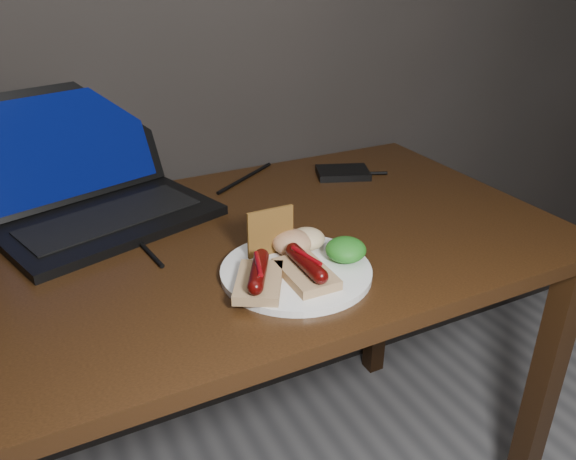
# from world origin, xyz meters

# --- Properties ---
(desk) EXTENTS (1.40, 0.70, 0.75)m
(desk) POSITION_xyz_m (0.00, 1.38, 0.66)
(desk) COLOR #371F0D
(desk) RESTS_ON ground
(laptop) EXTENTS (0.48, 0.43, 0.25)m
(laptop) POSITION_xyz_m (-0.14, 1.60, 0.81)
(laptop) COLOR black
(laptop) RESTS_ON desk
(hard_drive) EXTENTS (0.15, 0.12, 0.02)m
(hard_drive) POSITION_xyz_m (0.43, 1.57, 0.76)
(hard_drive) COLOR black
(hard_drive) RESTS_ON desk
(desk_cables) EXTENTS (1.07, 0.39, 0.01)m
(desk_cables) POSITION_xyz_m (-0.00, 1.55, 0.75)
(desk_cables) COLOR black
(desk_cables) RESTS_ON desk
(plate) EXTENTS (0.30, 0.30, 0.01)m
(plate) POSITION_xyz_m (0.12, 1.21, 0.76)
(plate) COLOR white
(plate) RESTS_ON desk
(bread_sausage_left) EXTENTS (0.12, 0.13, 0.04)m
(bread_sausage_left) POSITION_xyz_m (0.04, 1.19, 0.78)
(bread_sausage_left) COLOR tan
(bread_sausage_left) RESTS_ON plate
(bread_sausage_center) EXTENTS (0.07, 0.12, 0.04)m
(bread_sausage_center) POSITION_xyz_m (0.12, 1.18, 0.78)
(bread_sausage_center) COLOR tan
(bread_sausage_center) RESTS_ON plate
(crispbread) EXTENTS (0.09, 0.01, 0.08)m
(crispbread) POSITION_xyz_m (0.10, 1.28, 0.80)
(crispbread) COLOR olive
(crispbread) RESTS_ON plate
(salad_greens) EXTENTS (0.07, 0.07, 0.04)m
(salad_greens) POSITION_xyz_m (0.21, 1.20, 0.78)
(salad_greens) COLOR #1B5010
(salad_greens) RESTS_ON plate
(salsa_mound) EXTENTS (0.07, 0.07, 0.04)m
(salsa_mound) POSITION_xyz_m (0.14, 1.27, 0.78)
(salsa_mound) COLOR maroon
(salsa_mound) RESTS_ON plate
(coleslaw_mound) EXTENTS (0.06, 0.06, 0.04)m
(coleslaw_mound) POSITION_xyz_m (0.17, 1.27, 0.78)
(coleslaw_mound) COLOR beige
(coleslaw_mound) RESTS_ON plate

